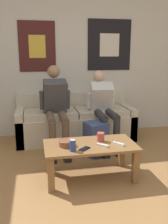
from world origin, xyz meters
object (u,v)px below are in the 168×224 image
(coffee_table, at_px, (90,150))
(ceramic_bowl, at_px, (66,143))
(game_controller_near_right, at_px, (119,144))
(person_seated_teen, at_px, (103,105))
(backpack, at_px, (96,140))
(drink_can_blue, at_px, (73,145))
(game_controller_near_left, at_px, (103,145))
(person_seated_adult, at_px, (56,104))
(couch, at_px, (75,122))
(cell_phone, at_px, (84,149))
(pillar_candle, at_px, (101,137))

(coffee_table, height_order, ceramic_bowl, ceramic_bowl)
(ceramic_bowl, relative_size, game_controller_near_right, 1.31)
(coffee_table, xyz_separation_m, ceramic_bowl, (-0.27, -0.00, 0.11))
(person_seated_teen, relative_size, backpack, 2.43)
(backpack, height_order, drink_can_blue, drink_can_blue)
(coffee_table, bearing_deg, game_controller_near_left, -37.87)
(person_seated_adult, height_order, ceramic_bowl, person_seated_adult)
(drink_can_blue, bearing_deg, game_controller_near_left, 11.12)
(ceramic_bowl, height_order, game_controller_near_right, ceramic_bowl)
(game_controller_near_left, distance_m, game_controller_near_right, 0.19)
(couch, relative_size, game_controller_near_left, 15.20)
(game_controller_near_left, bearing_deg, game_controller_near_right, 2.31)
(drink_can_blue, bearing_deg, backpack, 59.96)
(couch, bearing_deg, person_seated_adult, -134.16)
(backpack, xyz_separation_m, cell_phone, (-0.33, -0.77, 0.19))
(drink_can_blue, distance_m, game_controller_near_left, 0.36)
(couch, xyz_separation_m, coffee_table, (-0.06, -1.40, 0.05))
(person_seated_adult, xyz_separation_m, game_controller_near_left, (0.41, -1.13, -0.26))
(coffee_table, relative_size, drink_can_blue, 8.43)
(couch, bearing_deg, ceramic_bowl, -103.42)
(game_controller_near_left, xyz_separation_m, cell_phone, (-0.22, -0.04, -0.01))
(pillar_candle, bearing_deg, ceramic_bowl, -169.87)
(person_seated_teen, height_order, backpack, person_seated_teen)
(game_controller_near_left, bearing_deg, person_seated_adult, 110.18)
(drink_can_blue, bearing_deg, pillar_candle, 32.25)
(person_seated_adult, relative_size, person_seated_teen, 1.08)
(backpack, bearing_deg, cell_phone, -113.06)
(cell_phone, bearing_deg, drink_can_blue, -169.83)
(person_seated_adult, relative_size, pillar_candle, 10.66)
(person_seated_teen, xyz_separation_m, drink_can_blue, (-0.68, -1.22, -0.17))
(person_seated_adult, xyz_separation_m, game_controller_near_right, (0.60, -1.12, -0.26))
(pillar_candle, bearing_deg, backpack, 80.78)
(coffee_table, xyz_separation_m, game_controller_near_left, (0.12, -0.09, 0.09))
(couch, distance_m, person_seated_adult, 0.65)
(drink_can_blue, bearing_deg, ceramic_bowl, 106.41)
(pillar_candle, bearing_deg, game_controller_near_right, -43.33)
(drink_can_blue, xyz_separation_m, game_controller_near_right, (0.54, 0.08, -0.05))
(coffee_table, xyz_separation_m, drink_can_blue, (-0.23, -0.16, 0.14))
(backpack, bearing_deg, coffee_table, -110.28)
(coffee_table, bearing_deg, person_seated_adult, 105.86)
(couch, distance_m, pillar_candle, 1.34)
(backpack, relative_size, game_controller_near_left, 3.74)
(coffee_table, height_order, backpack, backpack)
(person_seated_teen, height_order, drink_can_blue, person_seated_teen)
(coffee_table, bearing_deg, drink_can_blue, -144.39)
(person_seated_teen, xyz_separation_m, backpack, (-0.21, -0.43, -0.41))
(game_controller_near_left, bearing_deg, backpack, 81.12)
(drink_can_blue, height_order, game_controller_near_left, drink_can_blue)
(person_seated_teen, distance_m, cell_phone, 1.34)
(person_seated_adult, height_order, game_controller_near_right, person_seated_adult)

